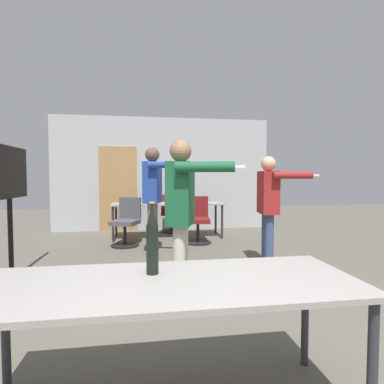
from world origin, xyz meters
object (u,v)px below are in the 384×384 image
at_px(tv_screen, 9,197).
at_px(office_chair_mid_tucked, 198,221).
at_px(person_right_polo, 153,190).
at_px(person_left_plaid, 269,200).
at_px(person_center_tall, 182,205).
at_px(office_chair_side_rolled, 126,223).
at_px(office_chair_near_pushed, 171,215).
at_px(drink_cup, 198,200).
at_px(beer_bottle, 152,240).

xyz_separation_m(tv_screen, office_chair_mid_tucked, (2.72, 1.78, -0.63)).
relative_size(tv_screen, person_right_polo, 0.94).
bearing_deg(person_left_plaid, person_right_polo, -112.34).
relative_size(person_center_tall, office_chair_mid_tucked, 1.84).
height_order(tv_screen, office_chair_side_rolled, tv_screen).
bearing_deg(office_chair_near_pushed, office_chair_side_rolled, -120.05).
distance_m(person_right_polo, person_left_plaid, 1.90).
relative_size(person_right_polo, drink_cup, 15.84).
bearing_deg(office_chair_near_pushed, person_right_polo, -94.61).
height_order(office_chair_side_rolled, office_chair_near_pushed, office_chair_near_pushed).
bearing_deg(office_chair_mid_tucked, person_center_tall, 84.63).
distance_m(person_center_tall, office_chair_mid_tucked, 2.95).
relative_size(office_chair_mid_tucked, drink_cup, 8.03).
relative_size(tv_screen, office_chair_near_pushed, 1.86).
bearing_deg(beer_bottle, office_chair_mid_tucked, 76.95).
relative_size(person_right_polo, office_chair_side_rolled, 1.98).
distance_m(person_left_plaid, drink_cup, 2.50).
height_order(person_center_tall, office_chair_side_rolled, person_center_tall).
distance_m(tv_screen, office_chair_side_rolled, 2.27).
xyz_separation_m(person_center_tall, office_chair_mid_tucked, (0.64, 2.82, -0.59)).
bearing_deg(person_right_polo, person_center_tall, 21.56).
bearing_deg(office_chair_side_rolled, office_chair_mid_tucked, -157.94).
relative_size(office_chair_mid_tucked, beer_bottle, 2.21).
xyz_separation_m(person_left_plaid, drink_cup, (-0.63, 2.41, -0.16)).
bearing_deg(office_chair_near_pushed, person_left_plaid, -59.32).
distance_m(person_center_tall, person_left_plaid, 1.75).
relative_size(person_left_plaid, office_chair_mid_tucked, 1.76).
distance_m(beer_bottle, drink_cup, 4.94).
bearing_deg(person_left_plaid, drink_cup, -157.90).
bearing_deg(beer_bottle, office_chair_near_pushed, 84.35).
bearing_deg(drink_cup, tv_screen, -139.35).
relative_size(office_chair_near_pushed, beer_bottle, 2.21).
distance_m(office_chair_side_rolled, beer_bottle, 4.16).
height_order(person_left_plaid, office_chair_near_pushed, person_left_plaid).
relative_size(tv_screen, beer_bottle, 4.11).
bearing_deg(person_right_polo, office_chair_mid_tucked, 146.62).
xyz_separation_m(tv_screen, beer_bottle, (1.76, -2.37, -0.11)).
relative_size(person_right_polo, person_left_plaid, 1.12).
xyz_separation_m(person_left_plaid, beer_bottle, (-1.71, -2.40, -0.02)).
distance_m(person_center_tall, drink_cup, 3.56).
xyz_separation_m(person_right_polo, drink_cup, (1.01, 1.47, -0.29)).
height_order(person_right_polo, beer_bottle, person_right_polo).
height_order(person_center_tall, office_chair_mid_tucked, person_center_tall).
relative_size(tv_screen, person_center_tall, 1.01).
bearing_deg(person_center_tall, office_chair_mid_tucked, -175.36).
xyz_separation_m(office_chair_side_rolled, office_chair_near_pushed, (0.95, 1.20, 0.00)).
relative_size(office_chair_side_rolled, office_chair_near_pushed, 1.00).
height_order(tv_screen, beer_bottle, tv_screen).
bearing_deg(office_chair_mid_tucked, drink_cup, -93.16).
height_order(tv_screen, office_chair_mid_tucked, tv_screen).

